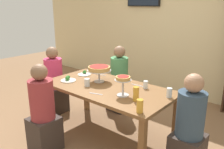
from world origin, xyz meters
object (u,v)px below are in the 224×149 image
at_px(salad_plate_near_diner, 84,74).
at_px(salad_plate_far_diner, 68,79).
at_px(water_glass_clear_spare, 146,85).
at_px(diner_head_west, 54,85).
at_px(water_glass_clear_far, 169,93).
at_px(personal_pizza_stand, 123,81).
at_px(diner_far_left, 119,83).
at_px(deep_dish_pizza_stand, 99,69).
at_px(beer_glass_amber_short, 140,106).
at_px(diner_near_left, 43,115).
at_px(cutlery_fork_near, 137,85).
at_px(beer_glass_amber_tall, 136,94).
at_px(dining_table, 107,92).
at_px(water_glass_clear_near, 87,82).
at_px(diner_head_east, 189,132).
at_px(cutlery_knife_near, 96,94).
at_px(cutlery_fork_far, 101,75).

xyz_separation_m(salad_plate_near_diner, salad_plate_far_diner, (0.04, -0.37, 0.01)).
bearing_deg(salad_plate_far_diner, water_glass_clear_spare, 23.79).
distance_m(diner_head_west, water_glass_clear_far, 2.06).
distance_m(personal_pizza_stand, salad_plate_near_diner, 1.06).
distance_m(diner_far_left, deep_dish_pizza_stand, 0.84).
relative_size(salad_plate_far_diner, beer_glass_amber_short, 1.55).
relative_size(diner_near_left, cutlery_fork_near, 6.39).
bearing_deg(salad_plate_far_diner, personal_pizza_stand, 3.60).
distance_m(salad_plate_far_diner, beer_glass_amber_tall, 1.18).
height_order(salad_plate_far_diner, water_glass_clear_far, water_glass_clear_far).
xyz_separation_m(diner_far_left, beer_glass_amber_tall, (0.98, -0.93, 0.33)).
distance_m(diner_far_left, salad_plate_far_diner, 1.02).
xyz_separation_m(beer_glass_amber_tall, water_glass_clear_far, (0.25, 0.35, -0.03)).
relative_size(dining_table, diner_near_left, 1.57).
xyz_separation_m(diner_near_left, salad_plate_near_diner, (-0.26, 0.97, 0.26)).
bearing_deg(diner_near_left, water_glass_clear_near, -13.91).
height_order(beer_glass_amber_tall, cutlery_fork_near, beer_glass_amber_tall).
xyz_separation_m(deep_dish_pizza_stand, salad_plate_near_diner, (-0.41, 0.10, -0.17)).
bearing_deg(diner_head_east, salad_plate_near_diner, -5.93).
height_order(salad_plate_far_diner, beer_glass_amber_short, beer_glass_amber_short).
distance_m(personal_pizza_stand, beer_glass_amber_short, 0.51).
bearing_deg(diner_near_left, beer_glass_amber_short, -70.76).
bearing_deg(diner_near_left, personal_pizza_stand, -48.18).
bearing_deg(water_glass_clear_far, beer_glass_amber_tall, -125.45).
bearing_deg(salad_plate_far_diner, diner_near_left, -69.66).
bearing_deg(diner_near_left, cutlery_knife_near, -42.59).
distance_m(water_glass_clear_far, water_glass_clear_spare, 0.39).
height_order(diner_head_east, beer_glass_amber_tall, diner_head_east).
xyz_separation_m(diner_near_left, personal_pizza_stand, (0.74, 0.66, 0.43)).
xyz_separation_m(dining_table, deep_dish_pizza_stand, (-0.23, 0.09, 0.27)).
relative_size(diner_near_left, cutlery_knife_near, 6.39).
height_order(salad_plate_far_diner, cutlery_fork_near, salad_plate_far_diner).
bearing_deg(dining_table, water_glass_clear_far, 13.66).
height_order(personal_pizza_stand, salad_plate_far_diner, personal_pizza_stand).
height_order(diner_head_west, beer_glass_amber_short, diner_head_west).
xyz_separation_m(salad_plate_far_diner, beer_glass_amber_tall, (1.18, 0.03, 0.06)).
xyz_separation_m(dining_table, cutlery_fork_near, (0.28, 0.31, 0.09)).
bearing_deg(diner_head_west, diner_near_left, -43.60).
bearing_deg(diner_head_east, cutlery_knife_near, 14.64).
bearing_deg(water_glass_clear_near, salad_plate_far_diner, -176.81).
bearing_deg(cutlery_knife_near, salad_plate_near_diner, 129.28).
xyz_separation_m(cutlery_knife_near, cutlery_fork_far, (-0.51, 0.64, 0.00)).
height_order(water_glass_clear_spare, cutlery_knife_near, water_glass_clear_spare).
bearing_deg(cutlery_fork_far, personal_pizza_stand, 135.45).
bearing_deg(diner_far_left, beer_glass_amber_short, 45.64).
bearing_deg(cutlery_knife_near, cutlery_fork_far, 111.65).
bearing_deg(water_glass_clear_spare, salad_plate_far_diner, -156.21).
bearing_deg(deep_dish_pizza_stand, personal_pizza_stand, -19.30).
bearing_deg(salad_plate_near_diner, water_glass_clear_far, 0.55).
bearing_deg(cutlery_knife_near, personal_pizza_stand, 13.94).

